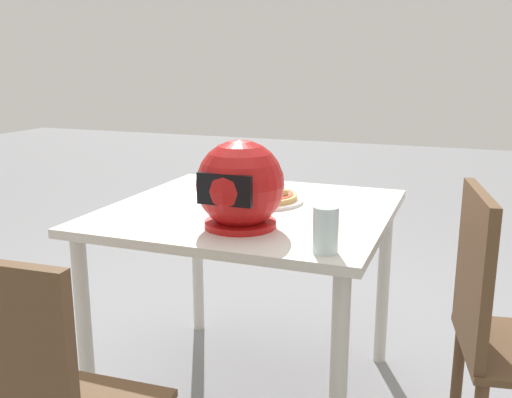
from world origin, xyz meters
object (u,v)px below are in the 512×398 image
at_px(dining_table, 250,231).
at_px(motorcycle_helmet, 240,186).
at_px(pizza, 263,195).
at_px(chair_side, 504,327).
at_px(drinking_glass, 326,230).

relative_size(dining_table, motorcycle_helmet, 3.54).
xyz_separation_m(pizza, chair_side, (-0.84, 0.28, -0.26)).
bearing_deg(drinking_glass, pizza, -53.44).
relative_size(pizza, chair_side, 0.29).
distance_m(dining_table, drinking_glass, 0.56).
bearing_deg(chair_side, motorcycle_helmet, 3.82).
height_order(drinking_glass, chair_side, chair_side).
bearing_deg(dining_table, chair_side, 167.38).
relative_size(motorcycle_helmet, chair_side, 0.31).
height_order(motorcycle_helmet, drinking_glass, motorcycle_helmet).
distance_m(dining_table, motorcycle_helmet, 0.33).
relative_size(dining_table, pizza, 3.68).
bearing_deg(chair_side, drinking_glass, 22.54).
distance_m(motorcycle_helmet, drinking_glass, 0.35).
distance_m(drinking_glass, chair_side, 0.60).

